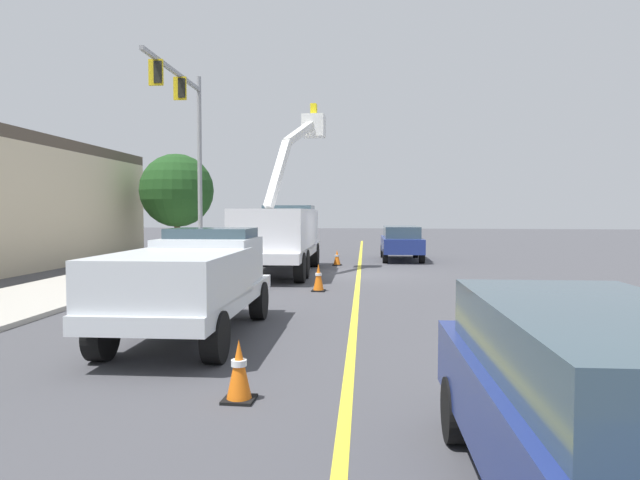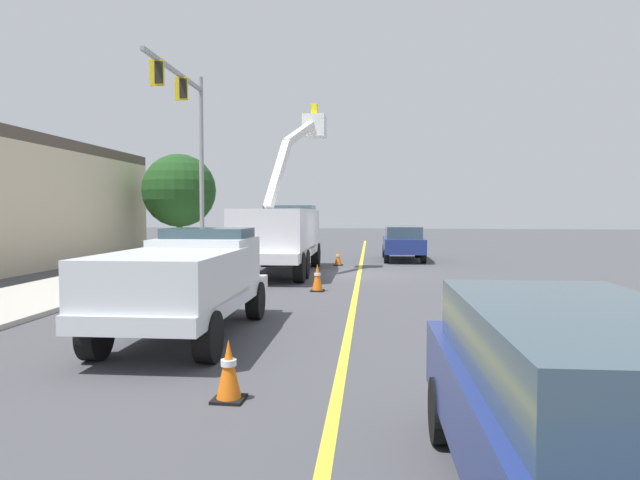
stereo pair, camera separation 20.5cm
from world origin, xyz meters
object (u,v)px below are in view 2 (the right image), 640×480
Objects in this scene: traffic_cone_leading at (229,370)px; trailing_sedan at (587,405)px; service_pickup_truck at (187,279)px; traffic_cone_mid_front at (317,278)px; passing_minivan at (403,241)px; traffic_signal_mast at (189,128)px; traffic_cone_mid_rear at (338,258)px; utility_bucket_truck at (281,232)px.

trailing_sedan is at bearing -124.92° from traffic_cone_leading.
service_pickup_truck is 7.16× the size of traffic_cone_leading.
traffic_cone_mid_front is at bearing -13.61° from service_pickup_truck.
service_pickup_truck is 6.82× the size of traffic_cone_mid_front.
passing_minivan reaches higher than traffic_cone_mid_front.
trailing_sedan is 6.15× the size of traffic_cone_leading.
trailing_sedan is at bearing -151.61° from traffic_signal_mast.
traffic_signal_mast is (20.31, 10.98, 5.27)m from trailing_sedan.
traffic_cone_mid_rear is at bearing -86.23° from traffic_signal_mast.
traffic_cone_mid_rear is at bearing -27.99° from utility_bucket_truck.
traffic_cone_mid_rear is at bearing -4.96° from service_pickup_truck.
utility_bucket_truck is at bearing 144.27° from passing_minivan.
traffic_cone_leading is 0.95× the size of traffic_cone_mid_front.
passing_minivan reaches higher than traffic_cone_mid_rear.
traffic_cone_mid_front reaches higher than traffic_cone_mid_rear.
traffic_signal_mast reaches higher than passing_minivan.
traffic_cone_mid_front is at bearing -155.89° from utility_bucket_truck.
traffic_signal_mast is (-3.56, 9.70, 5.27)m from passing_minivan.
service_pickup_truck is at bearing -177.08° from utility_bucket_truck.
traffic_cone_leading is (-14.78, -2.49, -1.21)m from utility_bucket_truck.
passing_minivan is 23.91m from trailing_sedan.
utility_bucket_truck reaches higher than traffic_cone_mid_front.
trailing_sedan is 13.05m from traffic_cone_mid_front.
traffic_cone_leading is at bearing 173.93° from passing_minivan.
utility_bucket_truck is 4.16m from traffic_cone_mid_rear.
trailing_sedan is (-5.94, -5.46, -0.15)m from service_pickup_truck.
traffic_cone_mid_front is 1.19× the size of traffic_cone_mid_rear.
traffic_cone_mid_rear is at bearing 2.00° from traffic_cone_mid_front.
utility_bucket_truck is at bearing -121.74° from traffic_signal_mast.
passing_minivan and trailing_sedan have the same top height.
traffic_cone_leading is 1.13× the size of traffic_cone_mid_rear.
utility_bucket_truck is 5.40m from traffic_cone_mid_front.
traffic_cone_leading is at bearing -178.08° from traffic_cone_mid_front.
utility_bucket_truck is 1.46× the size of service_pickup_truck.
traffic_signal_mast is (3.06, 4.94, 4.63)m from utility_bucket_truck.
traffic_signal_mast is (-0.45, 6.80, 5.89)m from traffic_cone_mid_rear.
passing_minivan is at bearing -35.73° from utility_bucket_truck.
traffic_cone_mid_rear is at bearing 1.95° from traffic_cone_leading.
traffic_signal_mast is (7.87, 7.09, 5.83)m from traffic_cone_mid_front.
utility_bucket_truck reaches higher than service_pickup_truck.
passing_minivan is (6.62, -4.76, -0.63)m from utility_bucket_truck.
trailing_sedan is 21.18m from traffic_cone_mid_rear.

